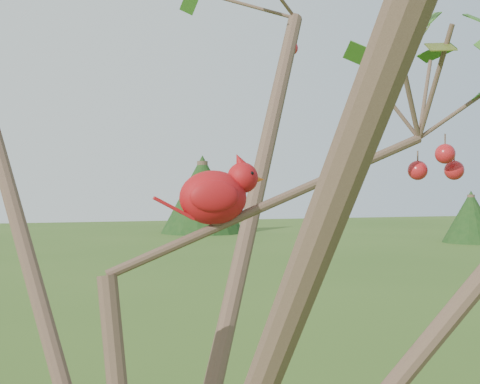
# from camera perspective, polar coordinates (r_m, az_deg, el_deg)

# --- Properties ---
(crabapple_tree) EXTENTS (2.35, 2.05, 2.95)m
(crabapple_tree) POSITION_cam_1_polar(r_m,az_deg,el_deg) (0.96, -7.23, 1.59)
(crabapple_tree) COLOR #473126
(crabapple_tree) RESTS_ON ground
(cardinal) EXTENTS (0.21, 0.11, 0.14)m
(cardinal) POSITION_cam_1_polar(r_m,az_deg,el_deg) (1.09, -2.22, -0.25)
(cardinal) COLOR #9F0D18
(cardinal) RESTS_ON ground
(distant_trees) EXTENTS (40.39, 14.29, 3.84)m
(distant_trees) POSITION_cam_1_polar(r_m,az_deg,el_deg) (25.00, -18.17, -0.95)
(distant_trees) COLOR #473126
(distant_trees) RESTS_ON ground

